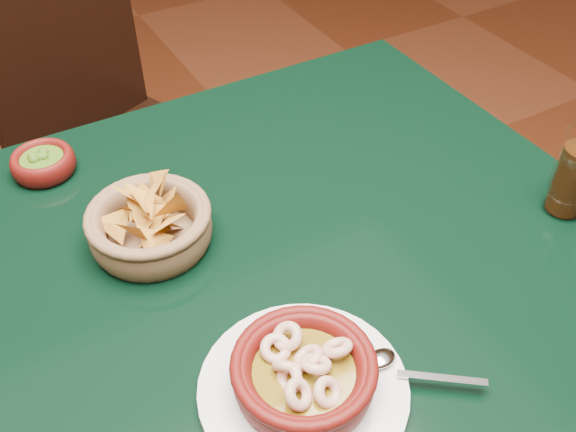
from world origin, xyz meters
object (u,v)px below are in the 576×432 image
shrimp_plate (304,377)px  dining_table (192,327)px  dining_chair (115,140)px  chip_basket (150,225)px  cola_drink (575,174)px

shrimp_plate → dining_table: bearing=102.3°
dining_table → dining_chair: bearing=82.3°
chip_basket → cola_drink: size_ratio=1.34×
dining_chair → chip_basket: bearing=-99.7°
dining_chair → chip_basket: 0.69m
dining_table → shrimp_plate: size_ratio=4.18×
shrimp_plate → chip_basket: size_ratio=1.46×
dining_table → shrimp_plate: (0.05, -0.22, 0.13)m
chip_basket → cola_drink: bearing=-23.1°
shrimp_plate → cola_drink: size_ratio=1.97×
dining_chair → shrimp_plate: size_ratio=3.13×
cola_drink → dining_table: bearing=164.5°
dining_table → chip_basket: 0.15m
dining_table → cola_drink: (0.52, -0.14, 0.16)m
cola_drink → chip_basket: bearing=156.9°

